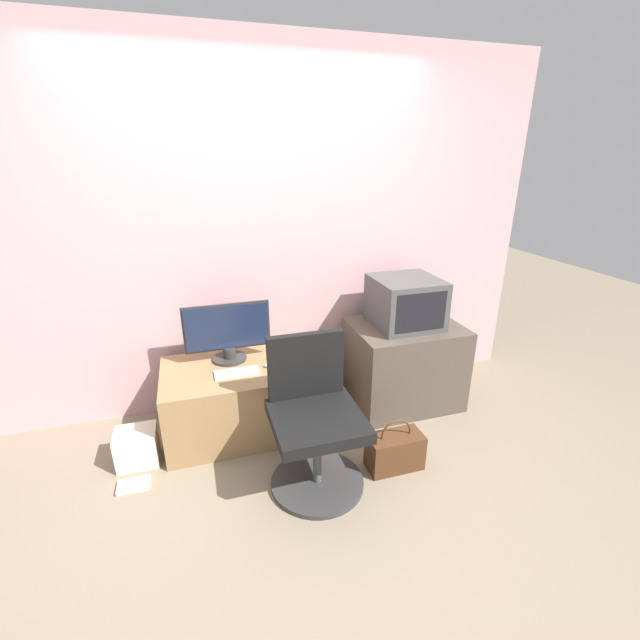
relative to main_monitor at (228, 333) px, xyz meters
name	(u,v)px	position (x,y,z in m)	size (l,w,h in m)	color
ground_plane	(308,512)	(0.28, -1.03, -0.70)	(12.00, 12.00, 0.00)	#7F705B
wall_back	(256,236)	(0.28, 0.29, 0.60)	(4.40, 0.05, 2.60)	#CC9EA3
desk	(249,397)	(0.10, -0.13, -0.45)	(1.15, 0.66, 0.49)	#937047
side_stand	(403,364)	(1.31, -0.13, -0.38)	(0.81, 0.63, 0.65)	#4C4238
main_monitor	(228,333)	(0.00, 0.00, 0.00)	(0.59, 0.24, 0.42)	#2D2D2D
keyboard	(237,373)	(0.02, -0.23, -0.20)	(0.29, 0.12, 0.01)	silver
mouse	(269,365)	(0.24, -0.20, -0.19)	(0.06, 0.04, 0.03)	silver
crt_tv	(405,302)	(1.30, -0.11, 0.13)	(0.47, 0.47, 0.36)	#474747
office_chair	(314,423)	(0.39, -0.78, -0.30)	(0.56, 0.56, 0.89)	#333333
cardboard_box_lower	(137,447)	(-0.64, -0.31, -0.58)	(0.25, 0.21, 0.23)	beige
handbag	(395,451)	(0.90, -0.83, -0.58)	(0.35, 0.18, 0.35)	#4C2D19
book	(134,485)	(-0.66, -0.54, -0.69)	(0.19, 0.11, 0.02)	beige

